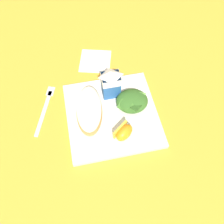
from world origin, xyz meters
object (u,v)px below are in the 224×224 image
at_px(orange_wedge_front, 124,132).
at_px(milk_carton, 111,82).
at_px(metal_fork, 46,106).
at_px(white_plate, 112,115).
at_px(cheesy_pizza_bread, 89,110).
at_px(green_salad_pile, 132,101).
at_px(paper_napkin, 95,61).

bearing_deg(orange_wedge_front, milk_carton, 92.35).
bearing_deg(metal_fork, orange_wedge_front, -35.52).
bearing_deg(metal_fork, milk_carton, -0.83).
relative_size(white_plate, milk_carton, 2.55).
distance_m(cheesy_pizza_bread, milk_carton, 0.11).
relative_size(green_salad_pile, orange_wedge_front, 1.48).
relative_size(green_salad_pile, milk_carton, 0.94).
distance_m(white_plate, metal_fork, 0.22).
relative_size(cheesy_pizza_bread, paper_napkin, 1.63).
height_order(white_plate, orange_wedge_front, orange_wedge_front).
relative_size(milk_carton, paper_napkin, 1.00).
bearing_deg(white_plate, cheesy_pizza_bread, 167.71).
height_order(white_plate, metal_fork, white_plate).
distance_m(white_plate, orange_wedge_front, 0.09).
xyz_separation_m(milk_carton, metal_fork, (-0.22, 0.00, -0.07)).
relative_size(white_plate, orange_wedge_front, 4.02).
xyz_separation_m(white_plate, orange_wedge_front, (0.02, -0.08, 0.03)).
bearing_deg(paper_napkin, white_plate, -86.89).
distance_m(orange_wedge_front, metal_fork, 0.28).
distance_m(milk_carton, orange_wedge_front, 0.16).
xyz_separation_m(cheesy_pizza_bread, green_salad_pile, (0.14, 0.01, 0.00)).
bearing_deg(cheesy_pizza_bread, orange_wedge_front, -47.35).
bearing_deg(white_plate, paper_napkin, 93.11).
distance_m(white_plate, paper_napkin, 0.24).
xyz_separation_m(cheesy_pizza_bread, milk_carton, (0.08, 0.06, 0.04)).
bearing_deg(orange_wedge_front, cheesy_pizza_bread, 132.65).
bearing_deg(orange_wedge_front, paper_napkin, 95.68).
height_order(cheesy_pizza_bread, milk_carton, milk_carton).
height_order(cheesy_pizza_bread, orange_wedge_front, orange_wedge_front).
height_order(green_salad_pile, paper_napkin, green_salad_pile).
relative_size(white_plate, metal_fork, 1.53).
height_order(green_salad_pile, metal_fork, green_salad_pile).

